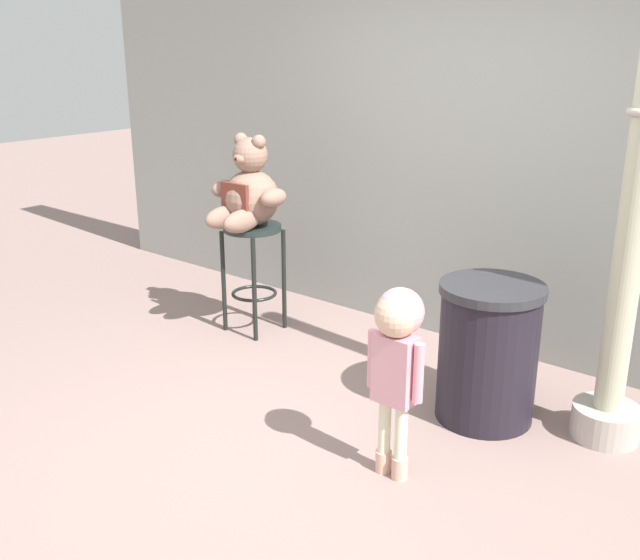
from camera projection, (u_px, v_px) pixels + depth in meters
ground_plane at (286, 450)px, 3.82m from camera, size 24.00×24.00×0.00m
building_wall at (487, 123)px, 4.83m from camera, size 7.29×0.30×3.01m
bar_stool_with_teddy at (253, 255)px, 5.22m from camera, size 0.41×0.41×0.79m
teddy_bear at (248, 193)px, 5.05m from camera, size 0.61×0.55×0.64m
child_walking at (397, 343)px, 3.39m from camera, size 0.31×0.24×0.97m
trash_bin at (488, 352)px, 4.03m from camera, size 0.57×0.57×0.79m
lamppost at (633, 222)px, 3.57m from camera, size 0.36×0.36×2.98m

